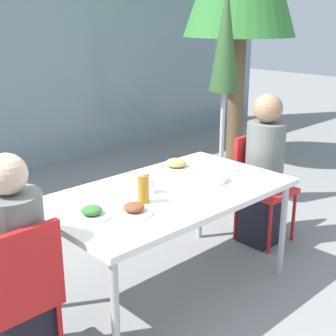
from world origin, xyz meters
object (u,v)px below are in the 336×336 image
at_px(chair_left, 17,291).
at_px(bottle, 143,188).
at_px(closed_umbrella, 225,55).
at_px(salad_bowl, 213,177).
at_px(chair_right, 259,179).
at_px(person_right, 264,173).
at_px(drinking_cup, 149,185).
at_px(person_left, 17,272).

relative_size(chair_left, bottle, 4.61).
height_order(closed_umbrella, salad_bowl, closed_umbrella).
bearing_deg(chair_right, person_right, 57.95).
relative_size(person_right, salad_bowl, 6.74).
height_order(closed_umbrella, drinking_cup, closed_umbrella).
height_order(chair_left, person_right, person_right).
bearing_deg(bottle, person_right, 2.03).
bearing_deg(closed_umbrella, drinking_cup, -155.56).
distance_m(chair_right, bottle, 1.40).
bearing_deg(salad_bowl, bottle, 176.24).
bearing_deg(drinking_cup, closed_umbrella, 24.44).
relative_size(person_left, person_right, 0.96).
bearing_deg(closed_umbrella, chair_right, -115.24).
height_order(person_left, chair_right, person_left).
xyz_separation_m(bottle, drinking_cup, (0.14, 0.10, -0.04)).
distance_m(chair_left, chair_right, 2.23).
relative_size(closed_umbrella, bottle, 10.89).
bearing_deg(chair_right, chair_left, 4.43).
bearing_deg(person_right, chair_right, -122.05).
height_order(drinking_cup, salad_bowl, drinking_cup).
distance_m(chair_right, closed_umbrella, 1.21).
relative_size(chair_right, drinking_cup, 8.65).
relative_size(chair_right, salad_bowl, 4.78).
bearing_deg(chair_right, bottle, 5.52).
bearing_deg(drinking_cup, bottle, -143.62).
bearing_deg(bottle, closed_umbrella, 25.52).
bearing_deg(chair_left, person_right, 1.79).
xyz_separation_m(person_left, drinking_cup, (0.95, 0.06, 0.22)).
bearing_deg(bottle, drinking_cup, 36.38).
relative_size(chair_right, closed_umbrella, 0.42).
distance_m(person_right, drinking_cup, 1.19).
xyz_separation_m(person_left, salad_bowl, (1.40, -0.08, 0.20)).
height_order(chair_left, chair_right, same).
xyz_separation_m(closed_umbrella, salad_bowl, (-1.10, -0.84, -0.70)).
bearing_deg(bottle, person_left, 176.94).
height_order(chair_right, salad_bowl, chair_right).
distance_m(chair_right, person_right, 0.13).
distance_m(closed_umbrella, bottle, 1.97).
bearing_deg(salad_bowl, closed_umbrella, 37.51).
xyz_separation_m(chair_left, chair_right, (2.22, 0.16, 0.00)).
height_order(person_right, salad_bowl, person_right).
bearing_deg(chair_left, bottle, 2.05).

